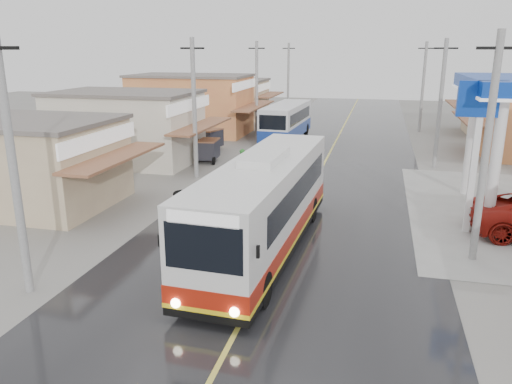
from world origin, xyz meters
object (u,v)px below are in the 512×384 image
Objects in this scene: coach_bus at (265,204)px; tyre_stack at (183,196)px; second_bus at (286,121)px; tricycle_near at (208,149)px; tricycle_far at (210,138)px; cyclist at (243,175)px.

coach_bus reaches higher than tyre_stack.
second_bus is at bearing 101.29° from coach_bus.
second_bus reaches higher than tricycle_near.
tyre_stack is at bearing -83.85° from tricycle_near.
second_bus is at bearing 64.49° from tricycle_near.
tricycle_far is (-1.21, 3.81, 0.04)m from tricycle_near.
coach_bus is 19.72m from tricycle_far.
coach_bus is 15.77m from tricycle_near.
coach_bus is 5.54× the size of cyclist.
tricycle_far is (-5.18, 9.45, 0.20)m from cyclist.
second_bus is at bearing 84.29° from tyre_stack.
second_bus is 10.06m from tricycle_near.
coach_bus is 6.06× the size of tricycle_near.
tricycle_near is (-3.55, -9.39, -0.72)m from second_bus.
coach_bus is at bearing -50.28° from tricycle_far.
tricycle_far reaches higher than tricycle_near.
cyclist is 2.23× the size of tyre_stack.
tricycle_far is at bearing 114.83° from cyclist.
tricycle_near is at bearing 121.28° from cyclist.
tricycle_near is 9.10m from tyre_stack.
tricycle_far reaches higher than tyre_stack.
tricycle_near is (-3.98, 5.64, 0.15)m from cyclist.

